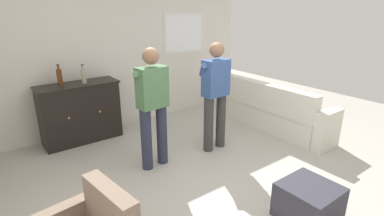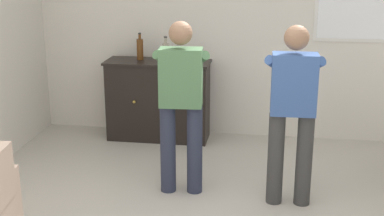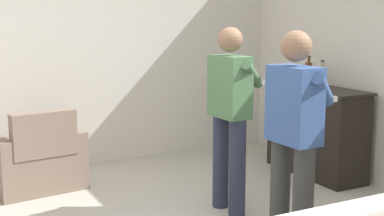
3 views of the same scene
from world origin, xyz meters
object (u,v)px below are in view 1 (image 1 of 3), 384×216
(bottle_wine_green, at_px, (84,76))
(person_standing_right, at_px, (215,92))
(bottle_liquor_amber, at_px, (60,77))
(couch, at_px, (270,111))
(person_standing_left, at_px, (152,103))
(ottoman, at_px, (308,202))
(sideboard_cabinet, at_px, (80,113))

(bottle_wine_green, bearing_deg, person_standing_right, -45.70)
(bottle_liquor_amber, bearing_deg, couch, -26.92)
(bottle_wine_green, relative_size, person_standing_left, 0.18)
(couch, height_order, person_standing_left, person_standing_left)
(bottle_wine_green, relative_size, ottoman, 0.56)
(couch, relative_size, bottle_wine_green, 7.61)
(couch, bearing_deg, ottoman, -131.29)
(person_standing_left, bearing_deg, person_standing_right, -5.16)
(couch, relative_size, sideboard_cabinet, 1.85)
(bottle_liquor_amber, bearing_deg, person_standing_left, -62.73)
(couch, xyz_separation_m, ottoman, (-1.65, -1.88, -0.14))
(couch, xyz_separation_m, bottle_liquor_amber, (-3.17, 1.61, 0.79))
(bottle_liquor_amber, distance_m, person_standing_left, 1.71)
(sideboard_cabinet, bearing_deg, ottoman, -69.48)
(person_standing_right, bearing_deg, person_standing_left, 174.84)
(bottle_liquor_amber, relative_size, ottoman, 0.60)
(couch, bearing_deg, person_standing_left, 177.71)
(sideboard_cabinet, bearing_deg, couch, -27.90)
(person_standing_right, bearing_deg, ottoman, -99.03)
(couch, xyz_separation_m, person_standing_right, (-1.35, 0.00, 0.60))
(couch, relative_size, person_standing_left, 1.41)
(couch, xyz_separation_m, person_standing_left, (-2.39, 0.10, 0.60))
(sideboard_cabinet, relative_size, person_standing_right, 0.76)
(bottle_liquor_amber, distance_m, ottoman, 3.92)
(person_standing_right, bearing_deg, bottle_liquor_amber, 138.49)
(sideboard_cabinet, bearing_deg, person_standing_left, -69.38)
(ottoman, bearing_deg, couch, 48.71)
(couch, height_order, person_standing_right, person_standing_right)
(ottoman, bearing_deg, bottle_wine_green, 109.10)
(bottle_liquor_amber, relative_size, person_standing_right, 0.20)
(bottle_wine_green, xyz_separation_m, ottoman, (1.18, -3.39, -0.92))
(person_standing_left, xyz_separation_m, person_standing_right, (1.04, -0.09, 0.00))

